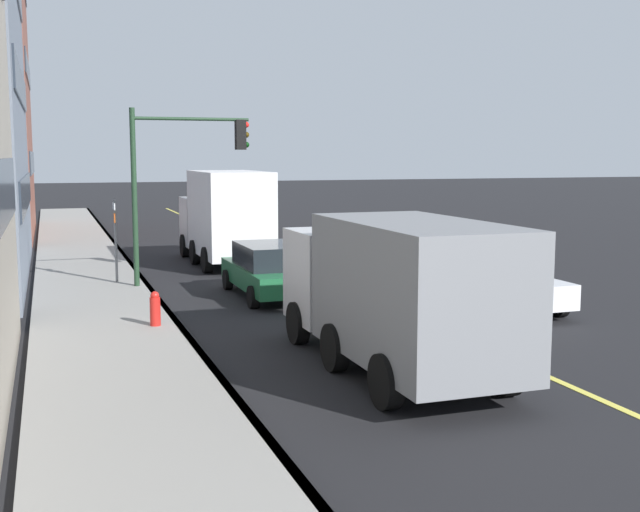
{
  "coord_description": "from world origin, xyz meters",
  "views": [
    {
      "loc": [
        -20.05,
        8.47,
        4.0
      ],
      "look_at": [
        -0.53,
        1.71,
        1.35
      ],
      "focal_mm": 44.22,
      "sensor_mm": 36.0,
      "label": 1
    }
  ],
  "objects_px": {
    "truck_gray": "(396,288)",
    "traffic_light_mast": "(180,166)",
    "street_sign_post": "(115,236)",
    "car_white": "(497,278)",
    "fire_hydrant": "(155,312)",
    "car_green": "(270,269)",
    "truck_white": "(226,216)"
  },
  "relations": [
    {
      "from": "truck_white",
      "to": "fire_hydrant",
      "type": "xyz_separation_m",
      "value": [
        -10.43,
        3.92,
        -1.32
      ]
    },
    {
      "from": "truck_gray",
      "to": "street_sign_post",
      "type": "relative_size",
      "value": 2.54
    },
    {
      "from": "truck_gray",
      "to": "traffic_light_mast",
      "type": "bearing_deg",
      "value": 12.17
    },
    {
      "from": "truck_white",
      "to": "traffic_light_mast",
      "type": "xyz_separation_m",
      "value": [
        -4.69,
        2.36,
        1.89
      ]
    },
    {
      "from": "traffic_light_mast",
      "to": "street_sign_post",
      "type": "relative_size",
      "value": 2.01
    },
    {
      "from": "truck_gray",
      "to": "traffic_light_mast",
      "type": "xyz_separation_m",
      "value": [
        10.46,
        2.25,
        2.11
      ]
    },
    {
      "from": "street_sign_post",
      "to": "fire_hydrant",
      "type": "bearing_deg",
      "value": -177.38
    },
    {
      "from": "car_white",
      "to": "truck_gray",
      "type": "distance_m",
      "value": 6.85
    },
    {
      "from": "truck_white",
      "to": "street_sign_post",
      "type": "relative_size",
      "value": 2.49
    },
    {
      "from": "fire_hydrant",
      "to": "street_sign_post",
      "type": "bearing_deg",
      "value": 2.62
    },
    {
      "from": "car_white",
      "to": "truck_white",
      "type": "distance_m",
      "value": 11.66
    },
    {
      "from": "street_sign_post",
      "to": "traffic_light_mast",
      "type": "bearing_deg",
      "value": -116.57
    },
    {
      "from": "fire_hydrant",
      "to": "traffic_light_mast",
      "type": "bearing_deg",
      "value": -15.21
    },
    {
      "from": "truck_gray",
      "to": "truck_white",
      "type": "height_order",
      "value": "truck_white"
    },
    {
      "from": "car_white",
      "to": "truck_white",
      "type": "relative_size",
      "value": 0.68
    },
    {
      "from": "car_green",
      "to": "truck_gray",
      "type": "bearing_deg",
      "value": -179.09
    },
    {
      "from": "street_sign_post",
      "to": "car_white",
      "type": "bearing_deg",
      "value": -126.58
    },
    {
      "from": "car_white",
      "to": "street_sign_post",
      "type": "height_order",
      "value": "street_sign_post"
    },
    {
      "from": "car_white",
      "to": "truck_gray",
      "type": "xyz_separation_m",
      "value": [
        -4.61,
        5.01,
        0.76
      ]
    },
    {
      "from": "truck_gray",
      "to": "fire_hydrant",
      "type": "bearing_deg",
      "value": 38.97
    },
    {
      "from": "truck_white",
      "to": "fire_hydrant",
      "type": "distance_m",
      "value": 11.22
    },
    {
      "from": "car_white",
      "to": "truck_white",
      "type": "bearing_deg",
      "value": 24.97
    },
    {
      "from": "truck_white",
      "to": "street_sign_post",
      "type": "height_order",
      "value": "truck_white"
    },
    {
      "from": "car_green",
      "to": "fire_hydrant",
      "type": "xyz_separation_m",
      "value": [
        -3.49,
        3.68,
        -0.32
      ]
    },
    {
      "from": "car_white",
      "to": "truck_white",
      "type": "height_order",
      "value": "truck_white"
    },
    {
      "from": "traffic_light_mast",
      "to": "street_sign_post",
      "type": "bearing_deg",
      "value": 63.43
    },
    {
      "from": "car_green",
      "to": "traffic_light_mast",
      "type": "height_order",
      "value": "traffic_light_mast"
    },
    {
      "from": "car_white",
      "to": "street_sign_post",
      "type": "distance_m",
      "value": 11.4
    },
    {
      "from": "car_white",
      "to": "traffic_light_mast",
      "type": "relative_size",
      "value": 0.84
    },
    {
      "from": "car_green",
      "to": "fire_hydrant",
      "type": "bearing_deg",
      "value": 133.44
    },
    {
      "from": "traffic_light_mast",
      "to": "fire_hydrant",
      "type": "height_order",
      "value": "traffic_light_mast"
    },
    {
      "from": "truck_gray",
      "to": "car_white",
      "type": "bearing_deg",
      "value": -47.36
    }
  ]
}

